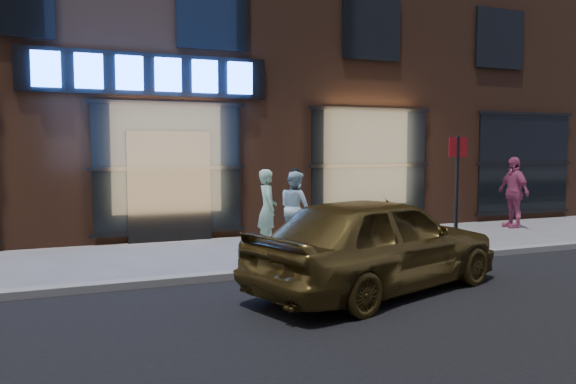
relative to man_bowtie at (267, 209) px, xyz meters
name	(u,v)px	position (x,y,z in m)	size (l,w,h in m)	color
ground	(215,280)	(-1.69, -2.34, -0.81)	(90.00, 90.00, 0.00)	slate
curb	(215,277)	(-1.69, -2.34, -0.75)	(60.00, 0.25, 0.12)	gray
storefront_building	(142,36)	(-1.70, 5.65, 4.34)	(30.20, 8.28, 10.30)	#54301E
man_bowtie	(267,209)	(0.00, 0.00, 0.00)	(0.59, 0.39, 1.61)	#BDF9C8
man_cap	(295,207)	(0.72, 0.27, -0.03)	(0.76, 0.59, 1.56)	white
passerby	(513,192)	(6.86, 0.47, 0.10)	(1.06, 0.44, 1.81)	#C3507E
gold_sedan	(377,243)	(0.30, -3.82, -0.10)	(1.66, 4.12, 1.40)	brown
sign_post	(457,185)	(2.92, -2.24, 0.56)	(0.36, 0.08, 2.26)	#262628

